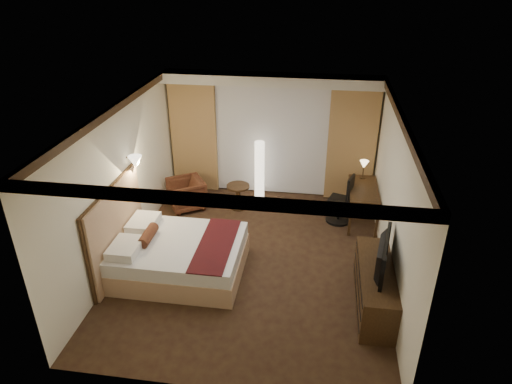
# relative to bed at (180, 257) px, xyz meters

# --- Properties ---
(floor) EXTENTS (4.50, 5.50, 0.01)m
(floor) POSITION_rel_bed_xyz_m (1.15, 0.50, -0.30)
(floor) COLOR black
(floor) RESTS_ON ground
(ceiling) EXTENTS (4.50, 5.50, 0.01)m
(ceiling) POSITION_rel_bed_xyz_m (1.15, 0.50, 2.40)
(ceiling) COLOR white
(ceiling) RESTS_ON back_wall
(back_wall) EXTENTS (4.50, 0.02, 2.70)m
(back_wall) POSITION_rel_bed_xyz_m (1.15, 3.25, 1.05)
(back_wall) COLOR white
(back_wall) RESTS_ON floor
(left_wall) EXTENTS (0.02, 5.50, 2.70)m
(left_wall) POSITION_rel_bed_xyz_m (-1.10, 0.50, 1.05)
(left_wall) COLOR white
(left_wall) RESTS_ON floor
(right_wall) EXTENTS (0.02, 5.50, 2.70)m
(right_wall) POSITION_rel_bed_xyz_m (3.40, 0.50, 1.05)
(right_wall) COLOR white
(right_wall) RESTS_ON floor
(crown_molding) EXTENTS (4.50, 5.50, 0.12)m
(crown_molding) POSITION_rel_bed_xyz_m (1.15, 0.50, 2.34)
(crown_molding) COLOR black
(crown_molding) RESTS_ON ceiling
(soffit) EXTENTS (4.50, 0.50, 0.20)m
(soffit) POSITION_rel_bed_xyz_m (1.15, 3.00, 2.30)
(soffit) COLOR white
(soffit) RESTS_ON ceiling
(curtain_sheer) EXTENTS (2.48, 0.04, 2.45)m
(curtain_sheer) POSITION_rel_bed_xyz_m (1.15, 3.17, 0.95)
(curtain_sheer) COLOR silver
(curtain_sheer) RESTS_ON back_wall
(curtain_left_drape) EXTENTS (1.00, 0.14, 2.45)m
(curtain_left_drape) POSITION_rel_bed_xyz_m (-0.55, 3.11, 0.95)
(curtain_left_drape) COLOR tan
(curtain_left_drape) RESTS_ON back_wall
(curtain_right_drape) EXTENTS (1.00, 0.14, 2.45)m
(curtain_right_drape) POSITION_rel_bed_xyz_m (2.85, 3.11, 0.95)
(curtain_right_drape) COLOR tan
(curtain_right_drape) RESTS_ON back_wall
(wall_sconce) EXTENTS (0.24, 0.24, 0.24)m
(wall_sconce) POSITION_rel_bed_xyz_m (-0.94, 0.81, 1.32)
(wall_sconce) COLOR white
(wall_sconce) RESTS_ON left_wall
(bed) EXTENTS (2.08, 1.62, 0.61)m
(bed) POSITION_rel_bed_xyz_m (0.00, 0.00, 0.00)
(bed) COLOR white
(bed) RESTS_ON floor
(headboard) EXTENTS (0.12, 1.92, 1.50)m
(headboard) POSITION_rel_bed_xyz_m (-1.05, 0.00, 0.45)
(headboard) COLOR tan
(headboard) RESTS_ON floor
(armchair) EXTENTS (0.93, 0.94, 0.72)m
(armchair) POSITION_rel_bed_xyz_m (-0.53, 2.18, 0.05)
(armchair) COLOR #491E16
(armchair) RESTS_ON floor
(side_table) EXTENTS (0.48, 0.48, 0.53)m
(side_table) POSITION_rel_bed_xyz_m (0.56, 2.33, -0.04)
(side_table) COLOR black
(side_table) RESTS_ON floor
(floor_lamp) EXTENTS (0.28, 0.28, 1.35)m
(floor_lamp) POSITION_rel_bed_xyz_m (0.94, 2.82, 0.37)
(floor_lamp) COLOR white
(floor_lamp) RESTS_ON floor
(desk) EXTENTS (0.55, 1.23, 0.75)m
(desk) POSITION_rel_bed_xyz_m (3.10, 2.15, 0.07)
(desk) COLOR black
(desk) RESTS_ON floor
(desk_lamp) EXTENTS (0.18, 0.18, 0.34)m
(desk_lamp) POSITION_rel_bed_xyz_m (3.10, 2.61, 0.62)
(desk_lamp) COLOR #FFD899
(desk_lamp) RESTS_ON desk
(office_chair) EXTENTS (0.62, 0.62, 1.02)m
(office_chair) POSITION_rel_bed_xyz_m (2.65, 2.10, 0.21)
(office_chair) COLOR black
(office_chair) RESTS_ON floor
(dresser) EXTENTS (0.50, 1.72, 0.67)m
(dresser) POSITION_rel_bed_xyz_m (3.15, -0.37, 0.03)
(dresser) COLOR black
(dresser) RESTS_ON floor
(television) EXTENTS (0.78, 1.14, 0.14)m
(television) POSITION_rel_bed_xyz_m (3.12, -0.37, 0.67)
(television) COLOR black
(television) RESTS_ON dresser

